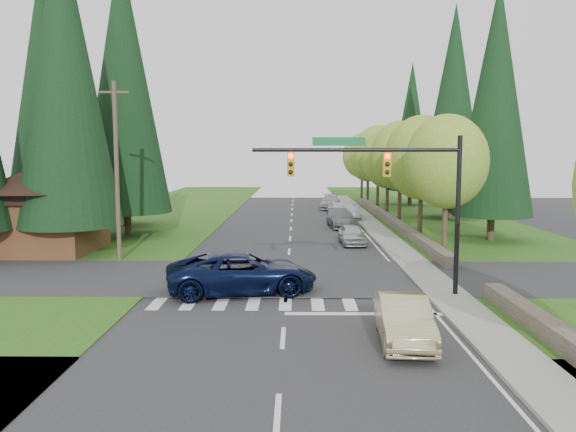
{
  "coord_description": "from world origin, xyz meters",
  "views": [
    {
      "loc": [
        0.42,
        -18.94,
        6.0
      ],
      "look_at": [
        0.0,
        10.34,
        2.8
      ],
      "focal_mm": 35.0,
      "sensor_mm": 36.0,
      "label": 1
    }
  ],
  "objects_px": {
    "parked_car_a": "(352,235)",
    "suv_navy": "(242,273)",
    "sedan_champagne": "(404,320)",
    "parked_car_c": "(352,212)",
    "parked_car_b": "(342,219)",
    "parked_car_d": "(338,209)",
    "parked_car_e": "(331,202)"
  },
  "relations": [
    {
      "from": "suv_navy",
      "to": "parked_car_e",
      "type": "xyz_separation_m",
      "value": [
        6.19,
        38.0,
        -0.11
      ]
    },
    {
      "from": "parked_car_b",
      "to": "parked_car_d",
      "type": "bearing_deg",
      "value": 82.87
    },
    {
      "from": "suv_navy",
      "to": "parked_car_d",
      "type": "bearing_deg",
      "value": -24.08
    },
    {
      "from": "sedan_champagne",
      "to": "parked_car_e",
      "type": "height_order",
      "value": "parked_car_e"
    },
    {
      "from": "suv_navy",
      "to": "parked_car_d",
      "type": "relative_size",
      "value": 1.53
    },
    {
      "from": "suv_navy",
      "to": "parked_car_a",
      "type": "xyz_separation_m",
      "value": [
        6.12,
        13.39,
        -0.23
      ]
    },
    {
      "from": "sedan_champagne",
      "to": "parked_car_d",
      "type": "bearing_deg",
      "value": 91.92
    },
    {
      "from": "parked_car_b",
      "to": "parked_car_d",
      "type": "relative_size",
      "value": 1.2
    },
    {
      "from": "sedan_champagne",
      "to": "parked_car_a",
      "type": "relative_size",
      "value": 1.12
    },
    {
      "from": "parked_car_c",
      "to": "parked_car_a",
      "type": "bearing_deg",
      "value": -95.25
    },
    {
      "from": "sedan_champagne",
      "to": "parked_car_d",
      "type": "xyz_separation_m",
      "value": [
        0.7,
        37.39,
        -0.01
      ]
    },
    {
      "from": "suv_navy",
      "to": "parked_car_e",
      "type": "bearing_deg",
      "value": -21.46
    },
    {
      "from": "parked_car_a",
      "to": "parked_car_c",
      "type": "relative_size",
      "value": 0.94
    },
    {
      "from": "sedan_champagne",
      "to": "parked_car_b",
      "type": "relative_size",
      "value": 0.88
    },
    {
      "from": "sedan_champagne",
      "to": "parked_car_c",
      "type": "bearing_deg",
      "value": 90.15
    },
    {
      "from": "parked_car_a",
      "to": "parked_car_c",
      "type": "distance_m",
      "value": 14.63
    },
    {
      "from": "parked_car_d",
      "to": "parked_car_e",
      "type": "distance_m",
      "value": 7.01
    },
    {
      "from": "parked_car_a",
      "to": "parked_car_b",
      "type": "xyz_separation_m",
      "value": [
        0.0,
        8.69,
        0.06
      ]
    },
    {
      "from": "suv_navy",
      "to": "parked_car_b",
      "type": "relative_size",
      "value": 1.28
    },
    {
      "from": "parked_car_b",
      "to": "parked_car_d",
      "type": "xyz_separation_m",
      "value": [
        0.39,
        8.92,
        -0.01
      ]
    },
    {
      "from": "parked_car_e",
      "to": "parked_car_c",
      "type": "bearing_deg",
      "value": -78.13
    },
    {
      "from": "parked_car_b",
      "to": "parked_car_e",
      "type": "xyz_separation_m",
      "value": [
        0.07,
        15.92,
        0.05
      ]
    },
    {
      "from": "parked_car_a",
      "to": "suv_navy",
      "type": "bearing_deg",
      "value": -116.71
    },
    {
      "from": "suv_navy",
      "to": "parked_car_b",
      "type": "height_order",
      "value": "suv_navy"
    },
    {
      "from": "parked_car_b",
      "to": "parked_car_c",
      "type": "distance_m",
      "value": 6.04
    },
    {
      "from": "suv_navy",
      "to": "parked_car_c",
      "type": "distance_m",
      "value": 28.95
    },
    {
      "from": "parked_car_c",
      "to": "parked_car_e",
      "type": "bearing_deg",
      "value": 97.81
    },
    {
      "from": "parked_car_c",
      "to": "parked_car_d",
      "type": "xyz_separation_m",
      "value": [
        -1.01,
        3.04,
        0.03
      ]
    },
    {
      "from": "parked_car_b",
      "to": "parked_car_d",
      "type": "distance_m",
      "value": 8.93
    },
    {
      "from": "parked_car_d",
      "to": "parked_car_e",
      "type": "xyz_separation_m",
      "value": [
        -0.33,
        7.0,
        0.07
      ]
    },
    {
      "from": "sedan_champagne",
      "to": "parked_car_c",
      "type": "height_order",
      "value": "sedan_champagne"
    },
    {
      "from": "suv_navy",
      "to": "parked_car_c",
      "type": "xyz_separation_m",
      "value": [
        7.52,
        27.96,
        -0.21
      ]
    }
  ]
}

